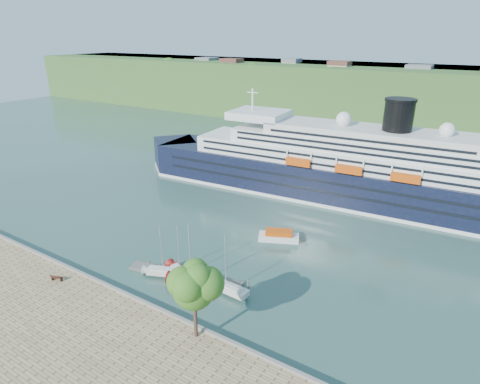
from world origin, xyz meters
The scene contains 12 objects.
ground centered at (0.00, 0.00, 0.00)m, with size 400.00×400.00×0.00m, color #2A4A42.
far_hillside centered at (0.00, 145.00, 12.00)m, with size 400.00×50.00×24.00m, color #2B5421.
quay_coping centered at (0.00, -0.20, 1.15)m, with size 220.00×0.50×0.30m, color slate.
cruise_ship centered at (9.62, 54.85, 12.11)m, with size 107.90×15.71×24.23m, color black, non-canonical shape.
park_bench centered at (-14.43, -3.38, 1.57)m, with size 1.77×0.72×1.13m, color #3E1F11, non-canonical shape.
promenade_tree centered at (11.32, -1.50, 6.80)m, with size 7.00×7.00×11.60m, color #346219, non-canonical shape.
floating_pontoon centered at (0.57, 9.15, 0.22)m, with size 19.43×2.37×0.43m, color slate, non-canonical shape.
sailboat_white_near centered at (-1.99, 7.56, 4.37)m, with size 6.77×1.88×8.74m, color silver, non-canonical shape.
sailboat_red centered at (3.72, 7.77, 5.12)m, with size 7.92×2.20×10.23m, color maroon, non-canonical shape.
sailboat_white_far centered at (9.08, 9.16, 4.65)m, with size 7.20×2.00×9.29m, color silver, non-canonical shape.
tender_launch centered at (7.80, 28.18, 1.05)m, with size 7.62×2.61×2.11m, color #CA480B, non-canonical shape.
sailboat_extra centered at (0.39, 8.58, 4.34)m, with size 6.72×1.87×8.67m, color maroon, non-canonical shape.
Camera 1 is at (37.60, -32.68, 36.61)m, focal length 30.00 mm.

